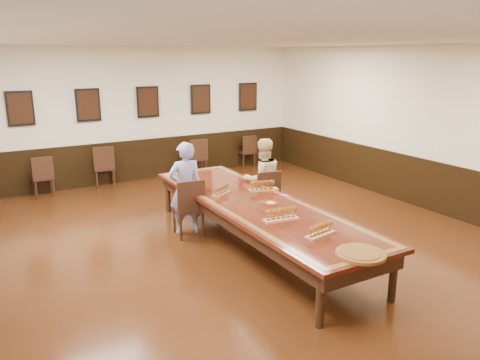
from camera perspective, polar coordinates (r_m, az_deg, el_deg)
floor at (r=7.65m, az=1.89°, el=-8.18°), size 8.00×10.00×0.02m
ceiling at (r=7.02m, az=2.12°, el=16.72°), size 8.00×10.00×0.02m
wall_back at (r=11.67m, az=-11.21°, el=7.88°), size 8.00×0.02×3.20m
wall_right at (r=9.86m, az=22.33°, el=5.75°), size 0.02×10.00×3.20m
chair_man at (r=8.00m, az=-6.37°, el=-3.26°), size 0.52×0.56×1.01m
chair_woman at (r=8.66m, az=3.01°, el=-1.85°), size 0.54×0.57×0.98m
spare_chair_a at (r=10.99m, az=-22.97°, el=0.44°), size 0.44×0.48×0.91m
spare_chair_b at (r=11.29m, az=-16.24°, el=1.61°), size 0.54×0.57×0.98m
spare_chair_c at (r=11.90m, az=-5.31°, el=2.80°), size 0.51×0.54×0.97m
spare_chair_d at (r=12.82m, az=0.77°, el=3.56°), size 0.44×0.48×0.89m
person_man at (r=8.01m, az=-6.67°, el=-1.00°), size 0.62×0.45×1.61m
person_woman at (r=8.67m, az=2.77°, el=0.08°), size 0.85×0.71×1.53m
pink_phone at (r=7.75m, az=5.44°, el=-1.88°), size 0.12×0.17×0.01m
wainscoting at (r=7.46m, az=1.92°, el=-4.58°), size 8.00×10.00×1.00m
conference_table at (r=7.42m, az=1.93°, el=-3.77°), size 1.40×5.00×0.76m
posters at (r=11.57m, az=-11.17°, el=9.32°), size 6.14×0.04×0.74m
flight_a at (r=7.77m, az=-2.27°, el=-1.27°), size 0.42×0.31×0.15m
flight_b at (r=7.98m, az=2.87°, el=-0.73°), size 0.52×0.26×0.19m
flight_c at (r=6.59m, az=5.03°, el=-4.21°), size 0.53×0.22×0.19m
flight_d at (r=6.12m, az=9.80°, el=-6.00°), size 0.48×0.23×0.17m
red_plate_grp at (r=7.31m, az=3.77°, el=-2.85°), size 0.22×0.22×0.03m
carved_platter at (r=5.66m, az=14.49°, el=-8.70°), size 0.59×0.59×0.05m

